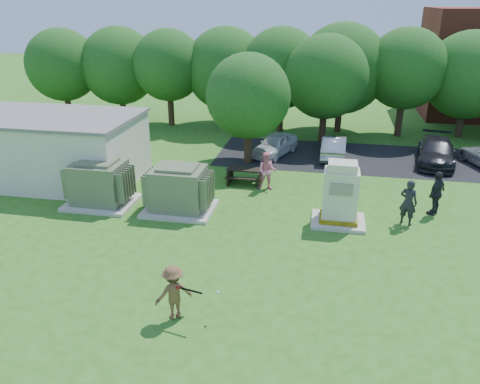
% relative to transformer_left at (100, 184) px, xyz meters
% --- Properties ---
extents(ground, '(120.00, 120.00, 0.00)m').
position_rel_transformer_left_xyz_m(ground, '(6.50, -4.50, -0.97)').
color(ground, '#2D6619').
rests_on(ground, ground).
extents(service_building, '(10.00, 5.00, 3.20)m').
position_rel_transformer_left_xyz_m(service_building, '(-4.50, 2.50, 0.63)').
color(service_building, beige).
rests_on(service_building, ground).
extents(service_building_roof, '(10.20, 5.20, 0.15)m').
position_rel_transformer_left_xyz_m(service_building_roof, '(-4.50, 2.50, 2.31)').
color(service_building_roof, slate).
rests_on(service_building_roof, service_building).
extents(parking_strip, '(20.00, 6.00, 0.01)m').
position_rel_transformer_left_xyz_m(parking_strip, '(13.50, 9.00, -0.96)').
color(parking_strip, '#232326').
rests_on(parking_strip, ground).
extents(transformer_left, '(3.00, 2.40, 2.07)m').
position_rel_transformer_left_xyz_m(transformer_left, '(0.00, 0.00, 0.00)').
color(transformer_left, beige).
rests_on(transformer_left, ground).
extents(transformer_right, '(3.00, 2.40, 2.07)m').
position_rel_transformer_left_xyz_m(transformer_right, '(3.70, 0.00, 0.00)').
color(transformer_right, beige).
rests_on(transformer_right, ground).
extents(generator_cabinet, '(2.19, 1.79, 2.66)m').
position_rel_transformer_left_xyz_m(generator_cabinet, '(10.55, 0.07, 0.19)').
color(generator_cabinet, beige).
rests_on(generator_cabinet, ground).
extents(picnic_table, '(1.80, 1.35, 0.77)m').
position_rel_transformer_left_xyz_m(picnic_table, '(5.92, 3.80, -0.49)').
color(picnic_table, black).
rests_on(picnic_table, ground).
extents(batter, '(1.26, 1.14, 1.70)m').
position_rel_transformer_left_xyz_m(batter, '(5.85, -7.18, -0.12)').
color(batter, brown).
rests_on(batter, ground).
extents(person_by_generator, '(0.84, 0.73, 1.95)m').
position_rel_transformer_left_xyz_m(person_by_generator, '(13.29, 0.50, 0.00)').
color(person_by_generator, black).
rests_on(person_by_generator, ground).
extents(person_at_picnic, '(0.96, 0.77, 1.89)m').
position_rel_transformer_left_xyz_m(person_at_picnic, '(7.13, 3.15, -0.03)').
color(person_at_picnic, pink).
rests_on(person_at_picnic, ground).
extents(person_walking_right, '(1.09, 1.20, 1.96)m').
position_rel_transformer_left_xyz_m(person_walking_right, '(14.61, 1.74, 0.01)').
color(person_walking_right, '#26252A').
rests_on(person_walking_right, ground).
extents(car_white, '(2.74, 4.01, 1.27)m').
position_rel_transformer_left_xyz_m(car_white, '(6.85, 8.68, -0.34)').
color(car_white, silver).
rests_on(car_white, ground).
extents(car_silver_a, '(1.47, 3.94, 1.29)m').
position_rel_transformer_left_xyz_m(car_silver_a, '(10.27, 8.90, -0.33)').
color(car_silver_a, '#A5A5AA').
rests_on(car_silver_a, ground).
extents(car_dark, '(2.64, 4.98, 1.37)m').
position_rel_transformer_left_xyz_m(car_dark, '(15.93, 8.87, -0.28)').
color(car_dark, black).
rests_on(car_dark, ground).
extents(batting_equipment, '(1.29, 0.52, 0.30)m').
position_rel_transformer_left_xyz_m(batting_equipment, '(6.41, -7.28, 0.10)').
color(batting_equipment, black).
rests_on(batting_equipment, ground).
extents(tree_row, '(41.30, 13.30, 7.30)m').
position_rel_transformer_left_xyz_m(tree_row, '(8.25, 14.00, 3.18)').
color(tree_row, '#47301E').
rests_on(tree_row, ground).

